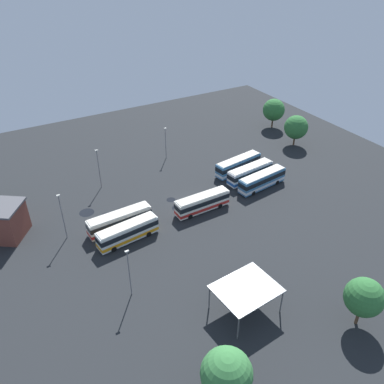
% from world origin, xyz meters
% --- Properties ---
extents(ground_plane, '(110.27, 110.27, 0.00)m').
position_xyz_m(ground_plane, '(0.00, 0.00, 0.00)').
color(ground_plane, black).
extents(bus_row0_slot0, '(11.39, 3.75, 3.49)m').
position_xyz_m(bus_row0_slot0, '(-15.64, -5.01, 1.84)').
color(bus_row0_slot0, silver).
rests_on(bus_row0_slot0, ground_plane).
extents(bus_row0_slot1, '(12.04, 3.10, 3.49)m').
position_xyz_m(bus_row0_slot1, '(-15.62, -1.14, 1.85)').
color(bus_row0_slot1, silver).
rests_on(bus_row0_slot1, ground_plane).
extents(bus_row1_slot0, '(11.26, 2.79, 3.49)m').
position_xyz_m(bus_row1_slot0, '(0.42, -3.69, 1.84)').
color(bus_row1_slot0, silver).
rests_on(bus_row1_slot0, ground_plane).
extents(bus_row2_slot0, '(11.82, 3.91, 3.49)m').
position_xyz_m(bus_row2_slot0, '(15.84, -2.78, 1.84)').
color(bus_row2_slot0, teal).
rests_on(bus_row2_slot0, ground_plane).
extents(bus_row2_slot1, '(11.47, 3.75, 3.49)m').
position_xyz_m(bus_row2_slot1, '(15.51, 1.03, 1.84)').
color(bus_row2_slot1, silver).
rests_on(bus_row2_slot1, ground_plane).
extents(bus_row2_slot2, '(12.01, 4.23, 3.49)m').
position_xyz_m(bus_row2_slot2, '(15.37, 5.24, 1.84)').
color(bus_row2_slot2, teal).
rests_on(bus_row2_slot2, ground_plane).
extents(maintenance_shelter, '(9.07, 7.62, 4.40)m').
position_xyz_m(maintenance_shelter, '(-7.17, -27.93, 4.18)').
color(maintenance_shelter, slate).
rests_on(maintenance_shelter, ground_plane).
extents(lamp_post_by_building, '(0.56, 0.28, 7.83)m').
position_xyz_m(lamp_post_by_building, '(4.25, 19.54, 4.33)').
color(lamp_post_by_building, slate).
rests_on(lamp_post_by_building, ground_plane).
extents(lamp_post_far_corner, '(0.56, 0.28, 8.58)m').
position_xyz_m(lamp_post_far_corner, '(-20.08, -17.03, 4.71)').
color(lamp_post_far_corner, slate).
rests_on(lamp_post_far_corner, ground_plane).
extents(lamp_post_near_entrance, '(0.56, 0.28, 9.09)m').
position_xyz_m(lamp_post_near_entrance, '(-24.89, 1.21, 4.96)').
color(lamp_post_near_entrance, slate).
rests_on(lamp_post_near_entrance, ground_plane).
extents(lamp_post_mid_lot, '(0.56, 0.28, 8.87)m').
position_xyz_m(lamp_post_mid_lot, '(-13.86, 14.53, 4.85)').
color(lamp_post_mid_lot, slate).
rests_on(lamp_post_mid_lot, ground_plane).
extents(tree_north_edge, '(5.32, 5.32, 7.80)m').
position_xyz_m(tree_north_edge, '(4.93, -37.58, 5.13)').
color(tree_north_edge, brown).
rests_on(tree_north_edge, ground_plane).
extents(tree_south_edge, '(5.98, 5.98, 7.87)m').
position_xyz_m(tree_south_edge, '(36.05, 9.55, 4.87)').
color(tree_south_edge, brown).
rests_on(tree_south_edge, ground_plane).
extents(tree_east_edge, '(6.02, 6.02, 8.12)m').
position_xyz_m(tree_east_edge, '(38.52, 21.22, 5.10)').
color(tree_east_edge, brown).
rests_on(tree_east_edge, ground_plane).
extents(tree_west_edge, '(5.87, 5.87, 8.14)m').
position_xyz_m(tree_west_edge, '(-17.06, -37.56, 5.19)').
color(tree_west_edge, brown).
rests_on(tree_west_edge, ground_plane).
extents(puddle_near_shelter, '(2.65, 2.65, 0.01)m').
position_xyz_m(puddle_near_shelter, '(-16.51, 3.71, 0.00)').
color(puddle_near_shelter, black).
rests_on(puddle_near_shelter, ground_plane).
extents(puddle_between_rows, '(4.13, 4.13, 0.01)m').
position_xyz_m(puddle_between_rows, '(-10.00, 2.36, 0.00)').
color(puddle_between_rows, black).
rests_on(puddle_between_rows, ground_plane).
extents(puddle_centre_drain, '(1.81, 1.81, 0.01)m').
position_xyz_m(puddle_centre_drain, '(-3.21, 2.67, 0.00)').
color(puddle_centre_drain, black).
rests_on(puddle_centre_drain, ground_plane).
extents(puddle_front_lane, '(2.69, 2.69, 0.01)m').
position_xyz_m(puddle_front_lane, '(-3.22, -0.71, 0.00)').
color(puddle_front_lane, black).
rests_on(puddle_front_lane, ground_plane).
extents(puddle_back_corner, '(2.91, 2.91, 0.01)m').
position_xyz_m(puddle_back_corner, '(-19.52, 6.89, 0.00)').
color(puddle_back_corner, black).
rests_on(puddle_back_corner, ground_plane).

